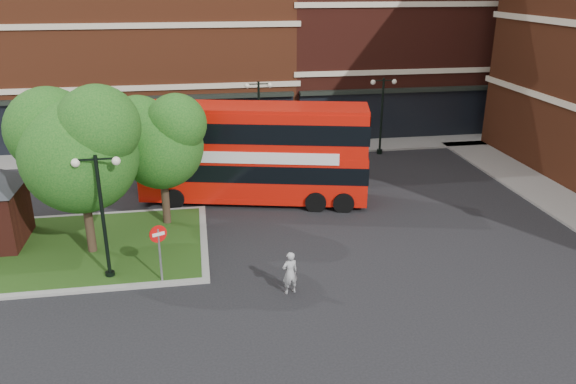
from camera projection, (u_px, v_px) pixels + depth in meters
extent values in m
plane|color=black|center=(252.00, 270.00, 22.40)|extent=(120.00, 120.00, 0.00)
cube|color=slate|center=(227.00, 151.00, 37.59)|extent=(44.00, 3.00, 0.12)
cube|color=brown|center=(107.00, 36.00, 40.82)|extent=(26.00, 12.00, 14.00)
cube|color=#471911|center=(396.00, 18.00, 43.81)|extent=(18.00, 12.00, 16.00)
cube|color=gray|center=(59.00, 250.00, 23.93)|extent=(12.60, 7.60, 0.12)
cube|color=#19380F|center=(58.00, 249.00, 23.92)|extent=(12.00, 7.00, 0.15)
cylinder|color=#2D2116|center=(87.00, 211.00, 23.02)|extent=(0.36, 0.36, 3.92)
sphere|color=#114613|center=(80.00, 156.00, 22.17)|extent=(4.60, 4.60, 4.60)
sphere|color=#114613|center=(50.00, 130.00, 22.31)|extent=(3.45, 3.45, 3.45)
sphere|color=#114613|center=(98.00, 126.00, 21.44)|extent=(3.22, 3.22, 3.22)
cylinder|color=#2D2116|center=(165.00, 191.00, 25.86)|extent=(0.36, 0.36, 3.47)
sphere|color=#114613|center=(161.00, 147.00, 25.11)|extent=(3.80, 3.80, 3.80)
sphere|color=#114613|center=(139.00, 127.00, 25.20)|extent=(2.85, 2.85, 2.85)
sphere|color=#114613|center=(176.00, 124.00, 24.48)|extent=(2.66, 2.66, 2.66)
cylinder|color=black|center=(103.00, 220.00, 20.86)|extent=(0.14, 0.14, 5.00)
cylinder|color=black|center=(110.00, 275.00, 21.69)|extent=(0.36, 0.36, 0.30)
cube|color=black|center=(96.00, 159.00, 20.02)|extent=(1.40, 0.06, 0.06)
sphere|color=#F2EACC|center=(75.00, 163.00, 19.95)|extent=(0.32, 0.32, 0.32)
sphere|color=#F2EACC|center=(116.00, 161.00, 20.16)|extent=(0.32, 0.32, 0.32)
cylinder|color=black|center=(259.00, 121.00, 35.18)|extent=(0.14, 0.14, 5.00)
cylinder|color=black|center=(260.00, 157.00, 36.02)|extent=(0.36, 0.36, 0.30)
cube|color=black|center=(258.00, 84.00, 34.35)|extent=(1.40, 0.06, 0.06)
sphere|color=#F2EACC|center=(247.00, 86.00, 34.28)|extent=(0.32, 0.32, 0.32)
sphere|color=#F2EACC|center=(270.00, 85.00, 34.49)|extent=(0.32, 0.32, 0.32)
cylinder|color=black|center=(382.00, 117.00, 36.40)|extent=(0.14, 0.14, 5.00)
cylinder|color=black|center=(379.00, 151.00, 37.24)|extent=(0.36, 0.36, 0.30)
cube|color=black|center=(384.00, 80.00, 35.56)|extent=(1.40, 0.06, 0.06)
sphere|color=#F2EACC|center=(373.00, 82.00, 35.49)|extent=(0.32, 0.32, 0.32)
sphere|color=#F2EACC|center=(394.00, 82.00, 35.71)|extent=(0.32, 0.32, 0.32)
cube|color=red|center=(254.00, 172.00, 28.93)|extent=(11.83, 5.20, 2.20)
cube|color=red|center=(253.00, 130.00, 28.15)|extent=(11.71, 5.15, 2.20)
cube|color=black|center=(253.00, 128.00, 28.11)|extent=(11.83, 5.20, 1.00)
cube|color=silver|center=(250.00, 158.00, 27.27)|extent=(8.43, 2.03, 0.58)
imported|color=#9A9A9D|center=(290.00, 273.00, 20.49)|extent=(0.69, 0.54, 1.66)
imported|color=#ADAFB4|center=(147.00, 154.00, 34.76)|extent=(4.15, 1.91, 1.38)
imported|color=silver|center=(308.00, 148.00, 36.33)|extent=(3.81, 1.33, 1.25)
cylinder|color=slate|center=(160.00, 257.00, 21.00)|extent=(0.08, 0.08, 2.29)
cylinder|color=red|center=(158.00, 234.00, 20.67)|extent=(0.63, 0.32, 0.67)
cube|color=white|center=(158.00, 234.00, 20.67)|extent=(0.44, 0.23, 0.12)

